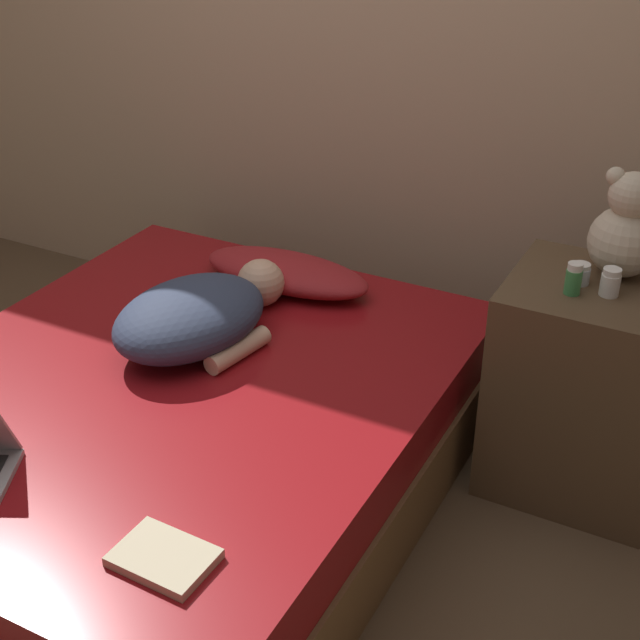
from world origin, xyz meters
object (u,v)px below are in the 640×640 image
Objects in this scene: pillow at (286,272)px; bottle_green at (574,279)px; teddy_bear at (626,230)px; book at (164,558)px; person_lying at (198,314)px; bottle_clear at (580,274)px; bottle_white at (610,282)px.

bottle_green reaches higher than pillow.
teddy_bear is (1.08, 0.06, 0.36)m from pillow.
teddy_bear reaches higher than book.
person_lying is 3.16× the size of book.
book is (-0.66, -1.34, -0.40)m from teddy_bear.
teddy_bear is 0.18m from bottle_clear.
bottle_clear is at bearing 64.84° from book.
bottle_white is 0.36× the size of book.
pillow is 7.74× the size of bottle_white.
bottle_clear is (0.00, 0.07, -0.02)m from bottle_green.
person_lying is at bearing -159.28° from bottle_clear.
book is at bearing -116.36° from teddy_bear.
pillow is at bearing 176.81° from bottle_clear.
bottle_white is 1.39m from book.
bottle_clear is (0.99, -0.06, 0.25)m from pillow.
person_lying is at bearing -162.79° from bottle_green.
pillow reaches higher than book.
bottle_white is (1.08, -0.09, 0.26)m from pillow.
pillow is 0.46m from person_lying.
bottle_clear is 0.28× the size of book.
bottle_green is (-0.09, -0.19, -0.09)m from teddy_bear.
person_lying is 2.22× the size of teddy_bear.
pillow is at bearing 175.30° from bottle_white.
teddy_bear reaches higher than bottle_white.
person_lying is 7.53× the size of bottle_green.
pillow is 6.69× the size of bottle_green.
teddy_bear is 1.43× the size of book.
bottle_green is at bearing 27.19° from person_lying.
bottle_white is at bearing 22.82° from bottle_green.
teddy_bear reaches higher than bottle_clear.
bottle_white reaches higher than bottle_clear.
teddy_bear is at bearing 90.89° from bottle_white.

